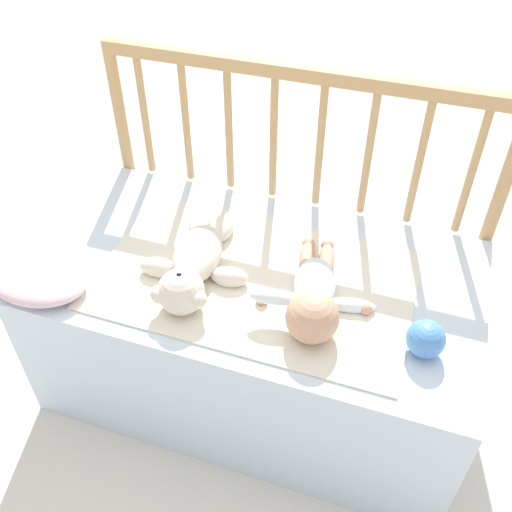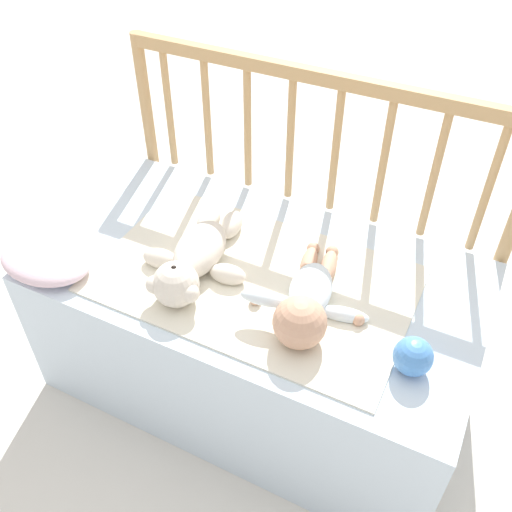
# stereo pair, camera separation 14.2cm
# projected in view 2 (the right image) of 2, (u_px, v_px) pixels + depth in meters

# --- Properties ---
(ground_plane) EXTENTS (12.00, 12.00, 0.00)m
(ground_plane) POSITION_uv_depth(u_px,v_px,m) (258.00, 377.00, 1.77)
(ground_plane) COLOR silver
(crib_mattress) EXTENTS (1.14, 0.63, 0.45)m
(crib_mattress) POSITION_uv_depth(u_px,v_px,m) (258.00, 329.00, 1.62)
(crib_mattress) COLOR silver
(crib_mattress) RESTS_ON ground_plane
(crib_rail) EXTENTS (1.14, 0.04, 0.86)m
(crib_rail) POSITION_uv_depth(u_px,v_px,m) (311.00, 160.00, 1.59)
(crib_rail) COLOR tan
(crib_rail) RESTS_ON ground_plane
(blanket) EXTENTS (0.79, 0.48, 0.01)m
(blanket) POSITION_uv_depth(u_px,v_px,m) (254.00, 279.00, 1.44)
(blanket) COLOR silver
(blanket) RESTS_ON crib_mattress
(teddy_bear) EXTENTS (0.28, 0.40, 0.12)m
(teddy_bear) POSITION_uv_depth(u_px,v_px,m) (195.00, 258.00, 1.44)
(teddy_bear) COLOR silver
(teddy_bear) RESTS_ON crib_mattress
(baby) EXTENTS (0.29, 0.38, 0.12)m
(baby) POSITION_uv_depth(u_px,v_px,m) (307.00, 302.00, 1.32)
(baby) COLOR white
(baby) RESTS_ON crib_mattress
(small_pillow) EXTENTS (0.25, 0.18, 0.06)m
(small_pillow) POSITION_uv_depth(u_px,v_px,m) (46.00, 260.00, 1.45)
(small_pillow) COLOR silver
(small_pillow) RESTS_ON crib_mattress
(toy_ball) EXTENTS (0.09, 0.09, 0.09)m
(toy_ball) POSITION_uv_depth(u_px,v_px,m) (413.00, 356.00, 1.21)
(toy_ball) COLOR #4C8CDB
(toy_ball) RESTS_ON crib_mattress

